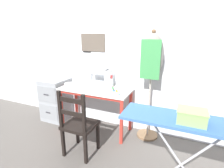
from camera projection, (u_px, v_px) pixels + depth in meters
name	position (u px, v px, depth m)	size (l,w,h in m)	color
ground_plane	(89.00, 136.00, 2.76)	(14.00, 14.00, 0.00)	#5B5651
wall_back	(103.00, 52.00, 2.89)	(10.00, 0.07, 2.55)	silver
sewing_table	(95.00, 95.00, 2.79)	(1.14, 0.50, 0.72)	silver
sewing_machine	(102.00, 79.00, 2.83)	(0.40, 0.16, 0.32)	white
fabric_bowl	(69.00, 85.00, 2.87)	(0.15, 0.15, 0.06)	silver
scissors	(121.00, 94.00, 2.53)	(0.09, 0.12, 0.01)	silver
thread_spool_near_machine	(113.00, 88.00, 2.75)	(0.04, 0.04, 0.04)	green
thread_spool_mid_table	(114.00, 90.00, 2.64)	(0.04, 0.04, 0.03)	#2875C1
thread_spool_far_edge	(117.00, 91.00, 2.61)	(0.03, 0.03, 0.04)	orange
wooden_chair	(79.00, 125.00, 2.26)	(0.40, 0.38, 0.91)	black
filing_cabinet	(56.00, 99.00, 3.25)	(0.43, 0.46, 0.77)	#93999E
dress_form	(152.00, 63.00, 2.45)	(0.32, 0.32, 1.62)	#846647
ironing_board	(186.00, 125.00, 1.47)	(1.10, 0.35, 0.89)	#3D6BAD
storage_box	(192.00, 116.00, 1.39)	(0.23, 0.18, 0.11)	#8EB266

